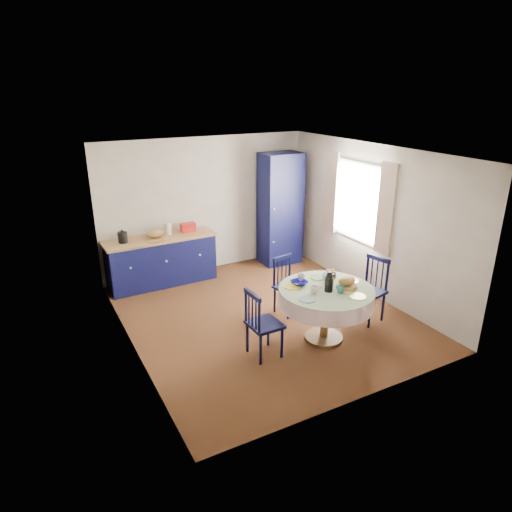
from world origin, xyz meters
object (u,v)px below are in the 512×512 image
Objects in this scene: kitchen_counter at (161,260)px; chair_far at (288,285)px; cobalt_bowl at (299,283)px; dining_table at (326,297)px; mug_c at (331,276)px; pantry_cabinet at (280,209)px; mug_d at (301,278)px; chair_right at (370,289)px; mug_b at (340,289)px; mug_a at (314,289)px; chair_left at (262,323)px.

kitchen_counter is 2.44m from chair_far.
dining_table is at bearing -48.20° from cobalt_bowl.
pantry_cabinet is at bearing 74.13° from mug_c.
dining_table is at bearing -100.40° from chair_far.
mug_d is 0.12m from cobalt_bowl.
mug_c reaches higher than cobalt_bowl.
pantry_cabinet is 2.77m from chair_right.
mug_b is 0.43m from mug_c.
kitchen_counter is 14.60× the size of mug_c.
mug_a is 0.52× the size of cobalt_bowl.
dining_table is 9.64× the size of mug_c.
mug_a is at bearing -152.65° from mug_c.
chair_left is at bearing -124.52° from pantry_cabinet.
chair_right is at bearing -90.94° from pantry_cabinet.
mug_b is at bearing -67.14° from dining_table.
chair_far is (0.95, 0.90, -0.02)m from chair_left.
mug_b is at bearing -65.89° from mug_d.
mug_b reaches higher than cobalt_bowl.
cobalt_bowl is at bearing 125.36° from mug_b.
mug_a is at bearing -97.78° from chair_left.
kitchen_counter is 2.93m from cobalt_bowl.
kitchen_counter is 3.23m from mug_a.
mug_b is (1.49, -3.14, 0.38)m from kitchen_counter.
chair_far is at bearing -141.77° from chair_right.
chair_right is 1.18m from mug_d.
mug_a is at bearing -69.81° from kitchen_counter.
cobalt_bowl is at bearing 131.80° from dining_table.
kitchen_counter is 2.93m from chair_left.
mug_d is (0.80, 0.31, 0.35)m from chair_left.
chair_right is (0.96, -0.78, 0.04)m from chair_far.
mug_c is 0.59× the size of cobalt_bowl.
mug_c is (1.64, -2.74, 0.38)m from kitchen_counter.
mug_b is at bearing -104.87° from chair_left.
mug_c is (1.20, 0.16, 0.35)m from chair_left.
pantry_cabinet is at bearing 73.41° from mug_b.
dining_table is 0.99m from chair_left.
cobalt_bowl is (-0.24, -0.67, 0.35)m from chair_far.
pantry_cabinet is 2.78m from mug_d.
cobalt_bowl is at bearing 171.45° from mug_c.
mug_a is at bearing -83.19° from cobalt_bowl.
chair_left reaches higher than mug_c.
chair_left is at bearing 174.00° from mug_a.
pantry_cabinet is at bearing 50.92° from chair_far.
pantry_cabinet is at bearing 71.02° from dining_table.
mug_a is (-1.16, -0.20, 0.33)m from chair_right.
chair_left is at bearing -161.97° from cobalt_bowl.
chair_left is 1.05× the size of chair_far.
chair_left is 1.31m from chair_far.
pantry_cabinet is at bearing 65.15° from mug_d.
dining_table is 0.97m from chair_right.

